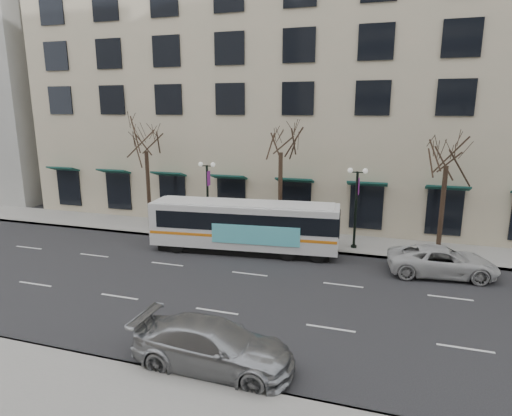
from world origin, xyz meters
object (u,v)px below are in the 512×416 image
at_px(tree_far_right, 448,149).
at_px(lamp_post_right, 356,204).
at_px(tree_far_left, 145,138).
at_px(city_bus, 245,225).
at_px(white_pickup, 442,261).
at_px(silver_car, 213,345).
at_px(tree_far_mid, 281,138).
at_px(lamp_post_left, 208,195).

relative_size(tree_far_right, lamp_post_right, 1.55).
distance_m(tree_far_left, tree_far_right, 20.00).
height_order(tree_far_right, city_bus, tree_far_right).
bearing_deg(white_pickup, silver_car, 137.48).
xyz_separation_m(city_bus, white_pickup, (11.28, -0.53, -0.94)).
bearing_deg(tree_far_left, tree_far_mid, 0.00).
bearing_deg(white_pickup, tree_far_mid, 63.80).
relative_size(tree_far_left, lamp_post_left, 1.60).
xyz_separation_m(tree_far_left, silver_car, (11.51, -15.00, -5.88)).
height_order(tree_far_left, lamp_post_right, tree_far_left).
height_order(lamp_post_left, silver_car, lamp_post_left).
bearing_deg(silver_car, lamp_post_right, -12.54).
bearing_deg(city_bus, tree_far_right, 8.87).
xyz_separation_m(tree_far_right, city_bus, (-11.43, -2.99, -4.71)).
bearing_deg(tree_far_mid, tree_far_left, -180.00).
relative_size(tree_far_left, white_pickup, 1.49).
bearing_deg(silver_car, tree_far_left, 38.62).
relative_size(lamp_post_left, lamp_post_right, 1.00).
relative_size(tree_far_mid, lamp_post_left, 1.64).
relative_size(tree_far_right, lamp_post_left, 1.55).
distance_m(tree_far_right, lamp_post_left, 15.40).
bearing_deg(tree_far_mid, lamp_post_left, -173.15).
distance_m(city_bus, silver_car, 12.39).
bearing_deg(city_bus, tree_far_left, 154.93).
distance_m(lamp_post_left, lamp_post_right, 10.00).
xyz_separation_m(tree_far_mid, silver_car, (1.51, -15.00, -6.08)).
bearing_deg(tree_far_right, white_pickup, -92.39).
bearing_deg(lamp_post_left, lamp_post_right, 0.00).
xyz_separation_m(tree_far_left, tree_far_right, (20.00, 0.00, -0.28)).
xyz_separation_m(tree_far_right, white_pickup, (-0.15, -3.53, -5.65)).
distance_m(tree_far_mid, city_bus, 6.16).
height_order(city_bus, silver_car, city_bus).
xyz_separation_m(tree_far_left, lamp_post_left, (5.01, -0.60, -3.75)).
distance_m(silver_car, white_pickup, 14.19).
relative_size(lamp_post_right, silver_car, 0.92).
bearing_deg(white_pickup, tree_far_left, 73.43).
bearing_deg(tree_far_mid, lamp_post_right, -6.83).
xyz_separation_m(lamp_post_right, white_pickup, (4.84, -2.93, -2.17)).
xyz_separation_m(tree_far_mid, city_bus, (-1.43, -2.99, -5.19)).
height_order(tree_far_left, city_bus, tree_far_left).
height_order(tree_far_right, white_pickup, tree_far_right).
xyz_separation_m(tree_far_right, silver_car, (-8.49, -15.00, -5.60)).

